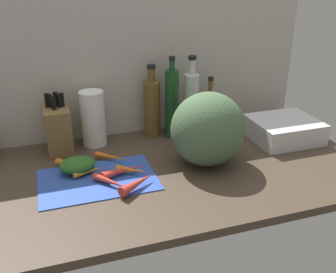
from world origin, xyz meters
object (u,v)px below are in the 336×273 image
object	(u,v)px
bottle_0	(152,107)
carrot_7	(124,170)
winter_squash	(208,129)
carrot_1	(112,182)
carrot_6	(131,170)
carrot_0	(74,166)
carrot_2	(118,171)
carrot_5	(111,157)
paper_towel_roll	(93,118)
bottle_3	(209,110)
carrot_4	(138,183)
dish_rack	(284,129)
knife_block	(58,128)
bottle_1	(172,103)
cutting_board	(98,179)
bottle_2	(191,103)
carrot_3	(88,171)

from	to	relation	value
bottle_0	carrot_7	bearing A→B (deg)	-121.96
carrot_7	winter_squash	size ratio (longest dim) A/B	0.60
carrot_1	carrot_6	distance (cm)	10.02
bottle_0	carrot_0	bearing A→B (deg)	-148.60
carrot_2	carrot_5	world-z (taller)	carrot_2
bottle_0	carrot_6	bearing A→B (deg)	-118.27
carrot_0	paper_towel_roll	distance (cm)	25.31
carrot_5	bottle_3	world-z (taller)	bottle_3
carrot_4	bottle_0	bearing A→B (deg)	67.60
carrot_6	bottle_3	size ratio (longest dim) A/B	0.43
carrot_2	dish_rack	distance (cm)	75.75
bottle_0	dish_rack	bearing A→B (deg)	-23.12
carrot_6	knife_block	xyz separation A→B (cm)	(-22.54, 29.82, 7.42)
carrot_5	bottle_1	world-z (taller)	bottle_1
winter_squash	paper_towel_roll	size ratio (longest dim) A/B	1.21
carrot_1	knife_block	bearing A→B (deg)	112.03
cutting_board	bottle_1	world-z (taller)	bottle_1
carrot_4	carrot_5	size ratio (longest dim) A/B	1.15
carrot_2	bottle_2	world-z (taller)	bottle_2
bottle_1	bottle_2	world-z (taller)	bottle_1
carrot_2	knife_block	bearing A→B (deg)	121.03
bottle_0	bottle_1	xyz separation A→B (cm)	(7.91, -3.64, 2.25)
carrot_2	carrot_4	distance (cm)	11.36
knife_block	paper_towel_roll	world-z (taller)	knife_block
cutting_board	carrot_0	size ratio (longest dim) A/B	2.65
knife_block	bottle_2	xyz separation A→B (cm)	(56.78, -1.29, 5.06)
carrot_7	bottle_0	xyz separation A→B (cm)	(20.11, 32.24, 10.90)
cutting_board	winter_squash	world-z (taller)	winter_squash
carrot_7	bottle_0	size ratio (longest dim) A/B	0.53
carrot_3	paper_towel_roll	xyz separation A→B (cm)	(6.35, 26.62, 9.64)
bottle_0	bottle_1	world-z (taller)	bottle_1
carrot_1	paper_towel_roll	bearing A→B (deg)	90.35
carrot_3	carrot_6	bearing A→B (deg)	-16.78
cutting_board	carrot_3	xyz separation A→B (cm)	(-2.63, 3.96, 1.56)
knife_block	dish_rack	world-z (taller)	knife_block
carrot_5	carrot_3	bearing A→B (deg)	-139.63
cutting_board	carrot_6	world-z (taller)	carrot_6
carrot_3	winter_squash	bearing A→B (deg)	-5.16
paper_towel_roll	carrot_5	bearing A→B (deg)	-78.73
paper_towel_roll	bottle_2	distance (cm)	42.73
carrot_4	knife_block	world-z (taller)	knife_block
carrot_3	carrot_4	bearing A→B (deg)	-44.60
cutting_board	carrot_2	bearing A→B (deg)	-1.13
carrot_0	carrot_2	distance (cm)	17.49
cutting_board	winter_squash	distance (cm)	43.93
carrot_0	bottle_3	world-z (taller)	bottle_3
carrot_5	bottle_1	bearing A→B (deg)	28.16
carrot_3	bottle_0	size ratio (longest dim) A/B	0.35
carrot_7	cutting_board	bearing A→B (deg)	179.90
carrot_0	bottle_2	size ratio (longest dim) A/B	0.44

